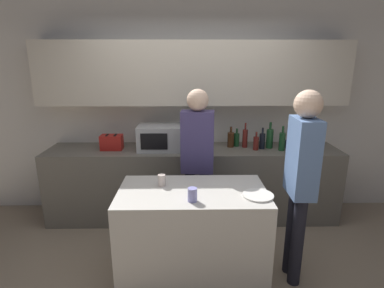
# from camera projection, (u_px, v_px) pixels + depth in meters

# --- Properties ---
(back_wall) EXTENTS (6.40, 0.40, 2.70)m
(back_wall) POSITION_uv_depth(u_px,v_px,m) (193.00, 96.00, 3.81)
(back_wall) COLOR silver
(back_wall) RESTS_ON ground_plane
(back_counter) EXTENTS (3.60, 0.62, 0.92)m
(back_counter) POSITION_uv_depth(u_px,v_px,m) (193.00, 183.00, 3.84)
(back_counter) COLOR #6B665B
(back_counter) RESTS_ON ground_plane
(kitchen_island) EXTENTS (1.30, 0.71, 0.88)m
(kitchen_island) POSITION_uv_depth(u_px,v_px,m) (192.00, 235.00, 2.73)
(kitchen_island) COLOR beige
(kitchen_island) RESTS_ON ground_plane
(microwave) EXTENTS (0.52, 0.39, 0.30)m
(microwave) POSITION_uv_depth(u_px,v_px,m) (160.00, 137.00, 3.65)
(microwave) COLOR #B7BABC
(microwave) RESTS_ON back_counter
(toaster) EXTENTS (0.26, 0.16, 0.18)m
(toaster) POSITION_uv_depth(u_px,v_px,m) (112.00, 142.00, 3.66)
(toaster) COLOR #B21E19
(toaster) RESTS_ON back_counter
(potted_plant) EXTENTS (0.14, 0.14, 0.40)m
(potted_plant) POSITION_uv_depth(u_px,v_px,m) (292.00, 133.00, 3.67)
(potted_plant) COLOR #333D4C
(potted_plant) RESTS_ON back_counter
(bottle_0) EXTENTS (0.08, 0.08, 0.26)m
(bottle_0) POSITION_uv_depth(u_px,v_px,m) (231.00, 139.00, 3.76)
(bottle_0) COLOR #472814
(bottle_0) RESTS_ON back_counter
(bottle_1) EXTENTS (0.07, 0.07, 0.23)m
(bottle_1) POSITION_uv_depth(u_px,v_px,m) (237.00, 139.00, 3.80)
(bottle_1) COLOR #194723
(bottle_1) RESTS_ON back_counter
(bottle_2) EXTENTS (0.06, 0.06, 0.31)m
(bottle_2) POSITION_uv_depth(u_px,v_px,m) (245.00, 138.00, 3.75)
(bottle_2) COLOR maroon
(bottle_2) RESTS_ON back_counter
(bottle_3) EXTENTS (0.07, 0.07, 0.22)m
(bottle_3) POSITION_uv_depth(u_px,v_px,m) (256.00, 143.00, 3.65)
(bottle_3) COLOR maroon
(bottle_3) RESTS_ON back_counter
(bottle_4) EXTENTS (0.07, 0.07, 0.26)m
(bottle_4) POSITION_uv_depth(u_px,v_px,m) (262.00, 141.00, 3.69)
(bottle_4) COLOR black
(bottle_4) RESTS_ON back_counter
(bottle_5) EXTENTS (0.09, 0.09, 0.33)m
(bottle_5) POSITION_uv_depth(u_px,v_px,m) (270.00, 138.00, 3.72)
(bottle_5) COLOR #194723
(bottle_5) RESTS_ON back_counter
(bottle_6) EXTENTS (0.07, 0.07, 0.30)m
(bottle_6) POSITION_uv_depth(u_px,v_px,m) (282.00, 141.00, 3.61)
(bottle_6) COLOR #194723
(bottle_6) RESTS_ON back_counter
(plate_on_island) EXTENTS (0.26, 0.26, 0.01)m
(plate_on_island) POSITION_uv_depth(u_px,v_px,m) (258.00, 195.00, 2.50)
(plate_on_island) COLOR white
(plate_on_island) RESTS_ON kitchen_island
(cup_0) EXTENTS (0.08, 0.08, 0.11)m
(cup_0) POSITION_uv_depth(u_px,v_px,m) (192.00, 195.00, 2.40)
(cup_0) COLOR #9796DE
(cup_0) RESTS_ON kitchen_island
(cup_1) EXTENTS (0.07, 0.07, 0.11)m
(cup_1) POSITION_uv_depth(u_px,v_px,m) (162.00, 180.00, 2.70)
(cup_1) COLOR beige
(cup_1) RESTS_ON kitchen_island
(person_left) EXTENTS (0.23, 0.35, 1.75)m
(person_left) POSITION_uv_depth(u_px,v_px,m) (301.00, 172.00, 2.56)
(person_left) COLOR black
(person_left) RESTS_ON ground_plane
(person_center) EXTENTS (0.36, 0.22, 1.70)m
(person_center) POSITION_uv_depth(u_px,v_px,m) (197.00, 154.00, 3.17)
(person_center) COLOR black
(person_center) RESTS_ON ground_plane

